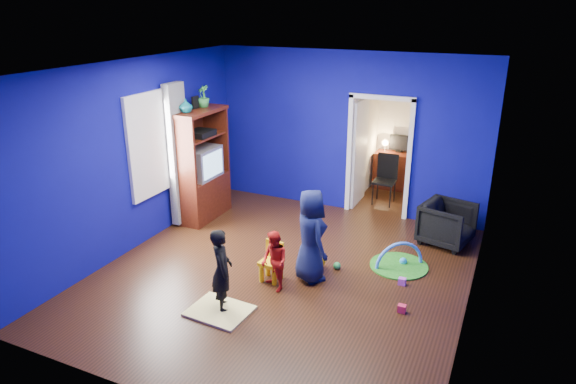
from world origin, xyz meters
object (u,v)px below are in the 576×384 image
at_px(play_mat, 399,266).
at_px(folding_chair, 384,181).
at_px(study_desk, 396,171).
at_px(crt_tv, 202,163).
at_px(armchair, 447,224).
at_px(child_navy, 311,236).
at_px(toddler_red, 274,261).
at_px(tv_armoire, 200,165).
at_px(hopper_ball, 314,258).
at_px(kid_chair, 271,264).
at_px(child_black, 222,270).
at_px(vase, 186,106).

relative_size(play_mat, folding_chair, 0.92).
bearing_deg(study_desk, folding_chair, -90.00).
bearing_deg(crt_tv, armchair, 9.28).
bearing_deg(armchair, folding_chair, 59.51).
distance_m(play_mat, study_desk, 3.49).
relative_size(armchair, child_navy, 0.57).
bearing_deg(play_mat, armchair, 65.38).
xyz_separation_m(child_navy, toddler_red, (-0.33, -0.46, -0.24)).
xyz_separation_m(tv_armoire, crt_tv, (0.04, 0.00, 0.04)).
bearing_deg(toddler_red, crt_tv, 177.87).
bearing_deg(tv_armoire, study_desk, 46.28).
distance_m(child_navy, hopper_ball, 0.54).
xyz_separation_m(child_navy, hopper_ball, (-0.05, 0.25, -0.48)).
xyz_separation_m(hopper_ball, kid_chair, (-0.43, -0.51, 0.07)).
xyz_separation_m(child_black, play_mat, (1.78, 2.02, -0.54)).
distance_m(toddler_red, play_mat, 1.97).
relative_size(child_navy, tv_armoire, 0.67).
bearing_deg(play_mat, tv_armoire, 173.69).
bearing_deg(child_black, crt_tv, 1.07).
distance_m(armchair, crt_tv, 4.25).
xyz_separation_m(child_black, tv_armoire, (-1.91, 2.42, 0.43)).
relative_size(vase, study_desk, 0.26).
distance_m(toddler_red, tv_armoire, 2.93).
height_order(child_navy, folding_chair, child_navy).
relative_size(toddler_red, vase, 3.73).
bearing_deg(toddler_red, child_black, -83.72).
bearing_deg(toddler_red, play_mat, 78.95).
xyz_separation_m(child_black, study_desk, (0.91, 5.37, -0.17)).
bearing_deg(armchair, play_mat, 168.82).
height_order(vase, folding_chair, vase).
height_order(vase, tv_armoire, vase).
xyz_separation_m(armchair, vase, (-4.18, -0.98, 1.73)).
distance_m(tv_armoire, folding_chair, 3.49).
height_order(child_navy, crt_tv, child_navy).
relative_size(hopper_ball, folding_chair, 0.40).
distance_m(child_black, kid_chair, 0.97).
relative_size(armchair, crt_tv, 1.08).
bearing_deg(vase, study_desk, 49.05).
relative_size(toddler_red, hopper_ball, 2.27).
relative_size(armchair, child_black, 0.69).
xyz_separation_m(toddler_red, crt_tv, (-2.25, 1.73, 0.60)).
bearing_deg(vase, child_navy, -20.24).
distance_m(armchair, tv_armoire, 4.28).
height_order(toddler_red, vase, vase).
height_order(hopper_ball, kid_chair, kid_chair).
xyz_separation_m(child_navy, crt_tv, (-2.58, 1.27, 0.36)).
bearing_deg(folding_chair, crt_tv, -144.41).
bearing_deg(play_mat, child_black, -131.45).
height_order(armchair, tv_armoire, tv_armoire).
bearing_deg(study_desk, toddler_red, -96.45).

